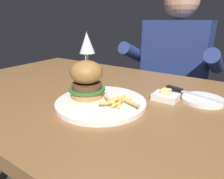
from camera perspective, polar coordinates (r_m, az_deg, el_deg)
name	(u,v)px	position (r m, az deg, el deg)	size (l,w,h in m)	color
dining_table	(127,123)	(0.69, 4.20, -9.40)	(1.50, 0.77, 0.74)	brown
main_plate	(101,103)	(0.61, -3.15, -3.75)	(0.27, 0.27, 0.01)	white
burger_sandwich	(87,79)	(0.62, -7.26, 2.99)	(0.11, 0.11, 0.13)	#B78447
fries_pile	(118,101)	(0.57, 1.67, -3.25)	(0.12, 0.11, 0.02)	#E0B251
wine_glass	(87,45)	(0.85, -7.16, 12.58)	(0.07, 0.07, 0.20)	silver
bread_plate	(203,100)	(0.69, 24.56, -2.67)	(0.13, 0.13, 0.01)	white
table_knife	(189,93)	(0.71, 21.07, -0.91)	(0.20, 0.07, 0.01)	silver
butter_dish	(166,96)	(0.66, 15.09, -1.86)	(0.08, 0.06, 0.04)	white
diner_person	(172,90)	(1.31, 16.76, -0.24)	(0.51, 0.36, 1.18)	#282833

